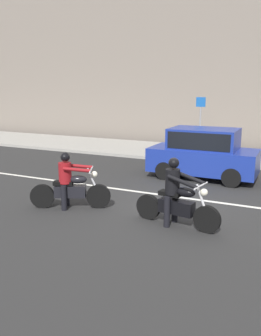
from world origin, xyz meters
TOP-DOWN VIEW (x-y plane):
  - ground_plane at (0.00, 0.00)m, footprint 80.00×80.00m
  - sidewalk_slab at (0.00, 8.00)m, footprint 40.00×4.40m
  - building_facade at (0.00, 11.40)m, footprint 40.00×1.40m
  - lane_marking_stripe at (-0.77, 0.90)m, footprint 18.00×0.14m
  - motorcycle_with_rider_crimson at (-2.55, -1.28)m, footprint 2.01×1.10m
  - motorcycle_with_rider_black_leather at (0.44, -1.26)m, footprint 2.16×0.74m
  - parked_hatchback_cobalt_blue at (-0.15, 3.49)m, footprint 3.75×1.76m
  - street_sign_post at (-1.38, 7.59)m, footprint 0.44×0.08m

SIDE VIEW (x-z plane):
  - ground_plane at x=0.00m, z-range 0.00..0.00m
  - lane_marking_stripe at x=-0.77m, z-range 0.00..0.01m
  - sidewalk_slab at x=0.00m, z-range 0.00..0.14m
  - motorcycle_with_rider_crimson at x=-2.55m, z-range -0.13..1.39m
  - motorcycle_with_rider_black_leather at x=0.44m, z-range -0.15..1.48m
  - parked_hatchback_cobalt_blue at x=-0.15m, z-range 0.03..1.83m
  - street_sign_post at x=-1.38m, z-range 0.41..3.08m
  - building_facade at x=0.00m, z-range 0.00..12.36m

